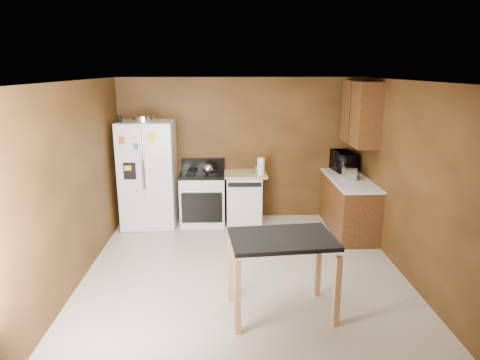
{
  "coord_description": "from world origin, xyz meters",
  "views": [
    {
      "loc": [
        -0.22,
        -5.23,
        2.65
      ],
      "look_at": [
        -0.02,
        0.85,
        1.05
      ],
      "focal_mm": 32.0,
      "sensor_mm": 36.0,
      "label": 1
    }
  ],
  "objects_px": {
    "toaster": "(349,173)",
    "microwave": "(342,161)",
    "green_canister": "(258,169)",
    "island": "(282,250)",
    "gas_range": "(203,197)",
    "pen_cup": "(120,119)",
    "refrigerator": "(148,174)",
    "kettle": "(208,169)",
    "paper_towel": "(261,166)",
    "dishwasher": "(244,197)",
    "roasting_pan": "(144,118)"
  },
  "relations": [
    {
      "from": "dishwasher",
      "to": "island",
      "type": "xyz_separation_m",
      "value": [
        0.29,
        -2.95,
        0.3
      ]
    },
    {
      "from": "paper_towel",
      "to": "green_canister",
      "type": "relative_size",
      "value": 2.5
    },
    {
      "from": "roasting_pan",
      "to": "gas_range",
      "type": "bearing_deg",
      "value": 4.6
    },
    {
      "from": "paper_towel",
      "to": "gas_range",
      "type": "xyz_separation_m",
      "value": [
        -1.0,
        0.11,
        -0.57
      ]
    },
    {
      "from": "microwave",
      "to": "dishwasher",
      "type": "bearing_deg",
      "value": 85.51
    },
    {
      "from": "toaster",
      "to": "refrigerator",
      "type": "bearing_deg",
      "value": 173.84
    },
    {
      "from": "pen_cup",
      "to": "island",
      "type": "distance_m",
      "value": 3.75
    },
    {
      "from": "island",
      "to": "toaster",
      "type": "bearing_deg",
      "value": 60.04
    },
    {
      "from": "refrigerator",
      "to": "gas_range",
      "type": "relative_size",
      "value": 1.64
    },
    {
      "from": "microwave",
      "to": "gas_range",
      "type": "bearing_deg",
      "value": 85.12
    },
    {
      "from": "roasting_pan",
      "to": "dishwasher",
      "type": "xyz_separation_m",
      "value": [
        1.66,
        0.1,
        -1.39
      ]
    },
    {
      "from": "paper_towel",
      "to": "dishwasher",
      "type": "height_order",
      "value": "paper_towel"
    },
    {
      "from": "pen_cup",
      "to": "dishwasher",
      "type": "xyz_separation_m",
      "value": [
        2.02,
        0.21,
        -1.4
      ]
    },
    {
      "from": "kettle",
      "to": "dishwasher",
      "type": "xyz_separation_m",
      "value": [
        0.62,
        0.09,
        -0.53
      ]
    },
    {
      "from": "dishwasher",
      "to": "island",
      "type": "bearing_deg",
      "value": -84.43
    },
    {
      "from": "roasting_pan",
      "to": "island",
      "type": "height_order",
      "value": "roasting_pan"
    },
    {
      "from": "microwave",
      "to": "island",
      "type": "xyz_separation_m",
      "value": [
        -1.45,
        -3.05,
        -0.3
      ]
    },
    {
      "from": "microwave",
      "to": "refrigerator",
      "type": "distance_m",
      "value": 3.38
    },
    {
      "from": "green_canister",
      "to": "refrigerator",
      "type": "xyz_separation_m",
      "value": [
        -1.88,
        -0.16,
        -0.05
      ]
    },
    {
      "from": "green_canister",
      "to": "microwave",
      "type": "xyz_separation_m",
      "value": [
        1.49,
        0.03,
        0.11
      ]
    },
    {
      "from": "paper_towel",
      "to": "refrigerator",
      "type": "relative_size",
      "value": 0.16
    },
    {
      "from": "toaster",
      "to": "gas_range",
      "type": "distance_m",
      "value": 2.52
    },
    {
      "from": "microwave",
      "to": "refrigerator",
      "type": "xyz_separation_m",
      "value": [
        -3.37,
        -0.18,
        -0.16
      ]
    },
    {
      "from": "refrigerator",
      "to": "roasting_pan",
      "type": "bearing_deg",
      "value": -150.65
    },
    {
      "from": "toaster",
      "to": "microwave",
      "type": "xyz_separation_m",
      "value": [
        0.05,
        0.62,
        0.06
      ]
    },
    {
      "from": "gas_range",
      "to": "microwave",
      "type": "bearing_deg",
      "value": 2.89
    },
    {
      "from": "kettle",
      "to": "dishwasher",
      "type": "height_order",
      "value": "kettle"
    },
    {
      "from": "green_canister",
      "to": "refrigerator",
      "type": "relative_size",
      "value": 0.06
    },
    {
      "from": "pen_cup",
      "to": "paper_towel",
      "type": "relative_size",
      "value": 0.38
    },
    {
      "from": "kettle",
      "to": "gas_range",
      "type": "height_order",
      "value": "gas_range"
    },
    {
      "from": "roasting_pan",
      "to": "microwave",
      "type": "distance_m",
      "value": 3.49
    },
    {
      "from": "toaster",
      "to": "island",
      "type": "height_order",
      "value": "toaster"
    },
    {
      "from": "green_canister",
      "to": "gas_range",
      "type": "bearing_deg",
      "value": -174.21
    },
    {
      "from": "roasting_pan",
      "to": "refrigerator",
      "type": "xyz_separation_m",
      "value": [
        0.03,
        0.01,
        -0.95
      ]
    },
    {
      "from": "green_canister",
      "to": "island",
      "type": "height_order",
      "value": "green_canister"
    },
    {
      "from": "microwave",
      "to": "dishwasher",
      "type": "height_order",
      "value": "microwave"
    },
    {
      "from": "gas_range",
      "to": "green_canister",
      "type": "bearing_deg",
      "value": 5.79
    },
    {
      "from": "paper_towel",
      "to": "toaster",
      "type": "relative_size",
      "value": 1.0
    },
    {
      "from": "green_canister",
      "to": "toaster",
      "type": "xyz_separation_m",
      "value": [
        1.44,
        -0.59,
        0.06
      ]
    },
    {
      "from": "island",
      "to": "microwave",
      "type": "bearing_deg",
      "value": 64.56
    },
    {
      "from": "roasting_pan",
      "to": "island",
      "type": "bearing_deg",
      "value": -55.71
    },
    {
      "from": "kettle",
      "to": "refrigerator",
      "type": "xyz_separation_m",
      "value": [
        -1.01,
        0.0,
        -0.09
      ]
    },
    {
      "from": "roasting_pan",
      "to": "refrigerator",
      "type": "bearing_deg",
      "value": 29.35
    },
    {
      "from": "toaster",
      "to": "paper_towel",
      "type": "bearing_deg",
      "value": 165.81
    },
    {
      "from": "kettle",
      "to": "dishwasher",
      "type": "distance_m",
      "value": 0.82
    },
    {
      "from": "gas_range",
      "to": "island",
      "type": "bearing_deg",
      "value": -70.99
    },
    {
      "from": "roasting_pan",
      "to": "paper_towel",
      "type": "distance_m",
      "value": 2.1
    },
    {
      "from": "kettle",
      "to": "gas_range",
      "type": "distance_m",
      "value": 0.54
    },
    {
      "from": "pen_cup",
      "to": "green_canister",
      "type": "xyz_separation_m",
      "value": [
        2.27,
        0.28,
        -0.91
      ]
    },
    {
      "from": "toaster",
      "to": "gas_range",
      "type": "xyz_separation_m",
      "value": [
        -2.41,
        0.5,
        -0.54
      ]
    }
  ]
}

